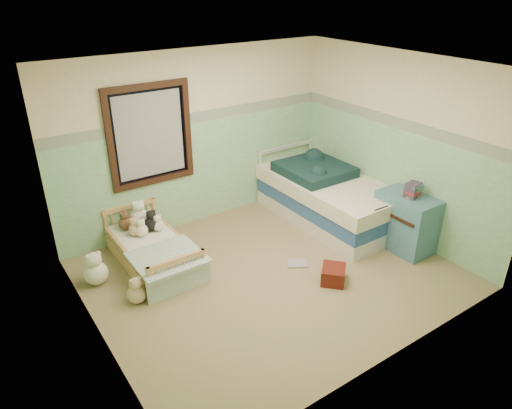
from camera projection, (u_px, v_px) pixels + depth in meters
floor at (271, 274)px, 5.88m from camera, size 4.20×3.60×0.02m
ceiling at (275, 67)px, 4.76m from camera, size 4.20×3.60×0.02m
wall_back at (197, 140)px, 6.65m from camera, size 4.20×0.04×2.50m
wall_front at (398, 251)px, 3.99m from camera, size 4.20×0.04×2.50m
wall_left at (85, 234)px, 4.25m from camera, size 0.04×3.60×2.50m
wall_right at (397, 146)px, 6.39m from camera, size 0.04×3.60×2.50m
wainscot_mint at (200, 173)px, 6.86m from camera, size 4.20×0.01×1.50m
border_strip at (196, 117)px, 6.49m from camera, size 4.20×0.01×0.15m
window_frame at (150, 135)px, 6.18m from camera, size 1.16×0.06×1.36m
window_blinds at (150, 135)px, 6.18m from camera, size 0.92×0.01×1.12m
toddler_bed_frame at (154, 256)px, 6.05m from camera, size 0.75×1.49×0.19m
toddler_mattress at (152, 246)px, 5.98m from camera, size 0.68×1.43×0.12m
patchwork_quilt at (168, 257)px, 5.60m from camera, size 0.81×0.75×0.03m
plush_bed_brown at (125, 223)px, 6.20m from camera, size 0.18×0.18×0.18m
plush_bed_white at (139, 217)px, 6.29m from camera, size 0.25×0.25×0.25m
plush_bed_tan at (135, 229)px, 6.07m from camera, size 0.17×0.17×0.17m
plush_bed_dark at (152, 224)px, 6.18m from camera, size 0.19×0.19×0.19m
plush_floor_cream at (96, 273)px, 5.63m from camera, size 0.29×0.29×0.29m
plush_floor_tan at (137, 294)px, 5.32m from camera, size 0.22×0.22×0.22m
twin_bed_frame at (328, 213)px, 7.11m from camera, size 1.08×2.17×0.22m
twin_boxspring at (329, 200)px, 7.01m from camera, size 1.08×2.17×0.22m
twin_mattress at (330, 186)px, 6.91m from camera, size 1.13×2.21×0.22m
teal_blanket at (314, 169)px, 7.03m from camera, size 0.93×0.98×0.14m
dresser at (406, 222)px, 6.27m from camera, size 0.48×0.77×0.77m
book_stack at (413, 190)px, 6.04m from camera, size 0.22×0.18×0.19m
red_pillow at (333, 275)px, 5.68m from camera, size 0.42×0.42×0.20m
floor_book at (297, 263)px, 6.06m from camera, size 0.33×0.31×0.02m
extra_plush_0 at (142, 230)px, 6.05m from camera, size 0.16×0.16×0.16m
extra_plush_1 at (158, 225)px, 6.18m from camera, size 0.15×0.15×0.15m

